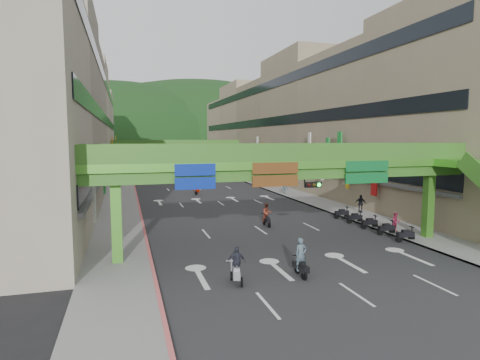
% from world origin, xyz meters
% --- Properties ---
extents(ground, '(320.00, 320.00, 0.00)m').
position_xyz_m(ground, '(0.00, 0.00, 0.00)').
color(ground, black).
rests_on(ground, ground).
extents(road_slab, '(18.00, 140.00, 0.02)m').
position_xyz_m(road_slab, '(0.00, 50.00, 0.01)').
color(road_slab, '#28282B').
rests_on(road_slab, ground).
extents(sidewalk_left, '(4.00, 140.00, 0.15)m').
position_xyz_m(sidewalk_left, '(-11.00, 50.00, 0.07)').
color(sidewalk_left, gray).
rests_on(sidewalk_left, ground).
extents(sidewalk_right, '(4.00, 140.00, 0.15)m').
position_xyz_m(sidewalk_right, '(11.00, 50.00, 0.07)').
color(sidewalk_right, gray).
rests_on(sidewalk_right, ground).
extents(curb_left, '(0.20, 140.00, 0.18)m').
position_xyz_m(curb_left, '(-9.10, 50.00, 0.09)').
color(curb_left, '#CC5959').
rests_on(curb_left, ground).
extents(curb_right, '(0.20, 140.00, 0.18)m').
position_xyz_m(curb_right, '(9.10, 50.00, 0.09)').
color(curb_right, gray).
rests_on(curb_right, ground).
extents(building_row_left, '(12.80, 95.00, 19.00)m').
position_xyz_m(building_row_left, '(-18.93, 50.00, 9.46)').
color(building_row_left, '#9E937F').
rests_on(building_row_left, ground).
extents(building_row_right, '(12.80, 95.00, 19.00)m').
position_xyz_m(building_row_right, '(18.93, 50.00, 9.46)').
color(building_row_right, gray).
rests_on(building_row_right, ground).
extents(overpass_near, '(28.00, 12.27, 7.10)m').
position_xyz_m(overpass_near, '(0.93, 5.38, 5.21)').
color(overpass_near, '#4C9E2D').
rests_on(overpass_near, ground).
extents(overpass_far, '(28.00, 2.20, 7.10)m').
position_xyz_m(overpass_far, '(0.00, 65.00, 5.40)').
color(overpass_far, '#4C9E2D').
rests_on(overpass_far, ground).
extents(hill_left, '(168.00, 140.00, 112.00)m').
position_xyz_m(hill_left, '(-15.00, 160.00, 0.00)').
color(hill_left, '#1C4419').
rests_on(hill_left, ground).
extents(hill_right, '(208.00, 176.00, 128.00)m').
position_xyz_m(hill_right, '(25.00, 180.00, 0.00)').
color(hill_right, '#1C4419').
rests_on(hill_right, ground).
extents(bunting_string, '(26.00, 0.36, 0.47)m').
position_xyz_m(bunting_string, '(0.00, 30.00, 5.96)').
color(bunting_string, black).
rests_on(bunting_string, ground).
extents(scooter_rider_near, '(0.68, 1.60, 2.13)m').
position_xyz_m(scooter_rider_near, '(-1.51, 1.00, 1.01)').
color(scooter_rider_near, black).
rests_on(scooter_rider_near, ground).
extents(scooter_rider_mid, '(0.84, 1.60, 1.97)m').
position_xyz_m(scooter_rider_mid, '(0.97, 13.22, 1.01)').
color(scooter_rider_mid, black).
rests_on(scooter_rider_mid, ground).
extents(scooter_rider_left, '(1.00, 1.58, 1.94)m').
position_xyz_m(scooter_rider_left, '(-5.10, 1.00, 0.96)').
color(scooter_rider_left, gray).
rests_on(scooter_rider_left, ground).
extents(scooter_rider_far, '(1.01, 1.57, 2.17)m').
position_xyz_m(scooter_rider_far, '(-1.41, 34.09, 1.11)').
color(scooter_rider_far, '#8A1201').
rests_on(scooter_rider_far, ground).
extents(parked_scooter_row, '(1.60, 9.35, 1.08)m').
position_xyz_m(parked_scooter_row, '(8.80, 10.00, 0.52)').
color(parked_scooter_row, black).
rests_on(parked_scooter_row, ground).
extents(car_silver, '(1.72, 4.04, 1.30)m').
position_xyz_m(car_silver, '(-7.00, 57.52, 0.65)').
color(car_silver, '#9C9CA4').
rests_on(car_silver, ground).
extents(car_yellow, '(1.66, 3.82, 1.28)m').
position_xyz_m(car_yellow, '(-0.45, 48.03, 0.64)').
color(car_yellow, yellow).
rests_on(car_yellow, ground).
extents(pedestrian_red, '(0.76, 0.61, 1.52)m').
position_xyz_m(pedestrian_red, '(9.80, 8.00, 0.76)').
color(pedestrian_red, '#982243').
rests_on(pedestrian_red, ground).
extents(pedestrian_dark, '(1.10, 0.92, 1.76)m').
position_xyz_m(pedestrian_dark, '(11.78, 15.99, 0.88)').
color(pedestrian_dark, black).
rests_on(pedestrian_dark, ground).
extents(pedestrian_blue, '(0.83, 0.72, 1.51)m').
position_xyz_m(pedestrian_blue, '(9.80, 30.67, 0.76)').
color(pedestrian_blue, '#2A3E4D').
rests_on(pedestrian_blue, ground).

